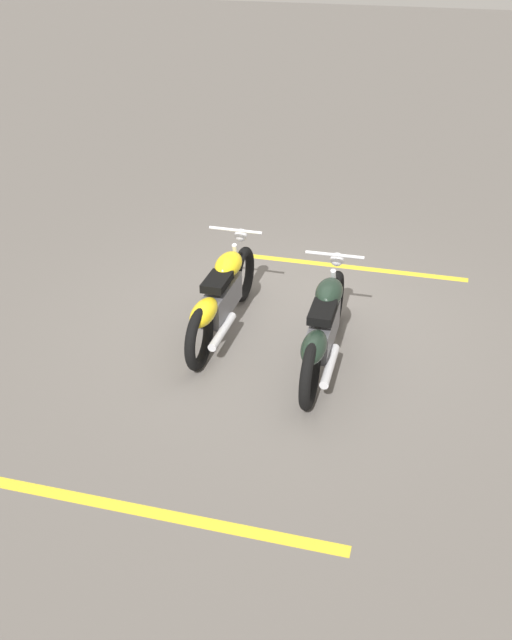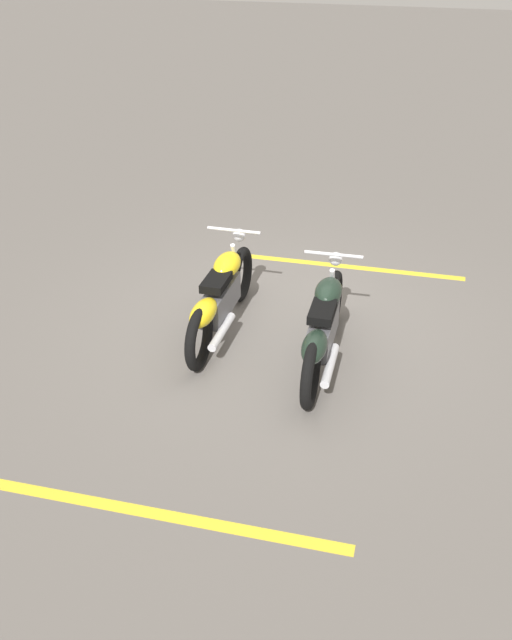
{
  "view_description": "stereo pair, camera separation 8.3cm",
  "coord_description": "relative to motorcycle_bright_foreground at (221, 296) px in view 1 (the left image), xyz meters",
  "views": [
    {
      "loc": [
        7.14,
        1.76,
        4.24
      ],
      "look_at": [
        1.09,
        0.0,
        0.65
      ],
      "focal_mm": 41.29,
      "sensor_mm": 36.0,
      "label": 1
    },
    {
      "loc": [
        7.16,
        1.68,
        4.24
      ],
      "look_at": [
        1.09,
        0.0,
        0.65
      ],
      "focal_mm": 41.29,
      "sensor_mm": 36.0,
      "label": 2
    }
  ],
  "objects": [
    {
      "name": "motorcycle_bright_foreground",
      "position": [
        0.0,
        0.0,
        0.0
      ],
      "size": [
        2.23,
        0.62,
        1.04
      ],
      "rotation": [
        0.0,
        0.0,
        3.15
      ],
      "color": "black",
      "rests_on": "ground"
    },
    {
      "name": "ground_plane",
      "position": [
        -0.38,
        0.6,
        -0.46
      ],
      "size": [
        60.0,
        60.0,
        0.0
      ],
      "primitive_type": "plane",
      "color": "#66605B"
    },
    {
      "name": "motorcycle_dark_foreground",
      "position": [
        0.34,
        1.22,
        0.0
      ],
      "size": [
        2.23,
        0.62,
        1.04
      ],
      "rotation": [
        0.0,
        0.0,
        3.18
      ],
      "color": "black",
      "rests_on": "ground"
    },
    {
      "name": "parking_stripe_near",
      "position": [
        -2.09,
        1.02,
        -0.46
      ],
      "size": [
        0.19,
        3.2,
        0.01
      ],
      "primitive_type": "cube",
      "rotation": [
        0.0,
        0.0,
        1.59
      ],
      "color": "yellow",
      "rests_on": "ground"
    },
    {
      "name": "parking_stripe_mid",
      "position": [
        2.83,
        0.35,
        -0.46
      ],
      "size": [
        0.19,
        3.2,
        0.01
      ],
      "primitive_type": "cube",
      "rotation": [
        0.0,
        0.0,
        1.59
      ],
      "color": "yellow",
      "rests_on": "ground"
    }
  ]
}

